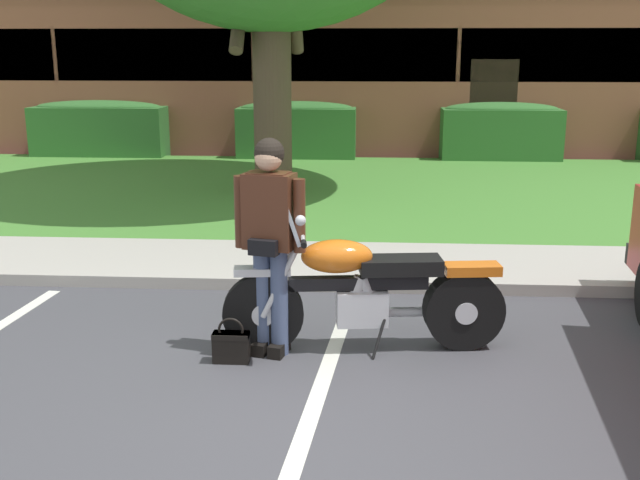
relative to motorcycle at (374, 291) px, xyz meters
The scene contains 12 objects.
ground_plane 1.36m from the motorcycle, 118.02° to the right, with size 140.00×140.00×0.00m, color #424247.
curb_strip 1.68m from the motorcycle, 111.51° to the left, with size 60.00×0.20×0.12m, color #ADA89E.
concrete_walk 2.48m from the motorcycle, 104.16° to the left, with size 60.00×1.50×0.08m, color #ADA89E.
grass_lawn 6.81m from the motorcycle, 95.03° to the left, with size 60.00×7.31×0.06m, color #478433.
stall_stripe_1 1.11m from the motorcycle, 113.16° to the right, with size 0.12×4.40×0.01m, color silver.
motorcycle is the anchor object (origin of this frame).
rider_person 0.96m from the motorcycle, behind, with size 0.56×0.35×1.70m.
handbag 1.19m from the motorcycle, 163.10° to the right, with size 0.28×0.13×0.36m.
hedge_left 12.01m from the motorcycle, 119.47° to the left, with size 2.88×0.90×1.24m.
hedge_center_left 10.58m from the motorcycle, 98.75° to the left, with size 2.51×0.90×1.24m.
hedge_center_right 10.80m from the motorcycle, 75.57° to the left, with size 2.47×0.90×1.24m.
brick_building 16.92m from the motorcycle, 98.76° to the left, with size 25.90×11.84×4.17m.
Camera 1 is at (0.54, -4.57, 2.36)m, focal length 42.40 mm.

